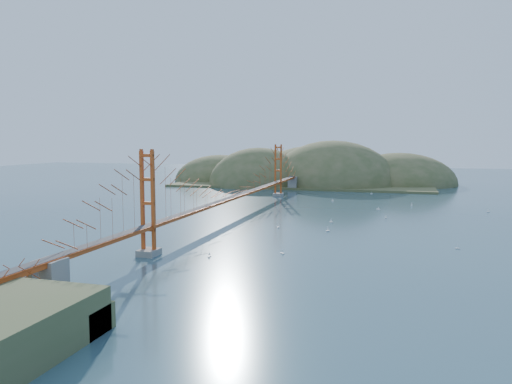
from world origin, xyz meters
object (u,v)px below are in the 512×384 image
(fort, at_px, (40,299))
(sailboat_2, at_px, (457,248))
(sailboat_0, at_px, (278,227))
(sailboat_1, at_px, (331,222))
(bridge, at_px, (236,174))

(fort, distance_m, sailboat_2, 44.90)
(sailboat_0, relative_size, sailboat_2, 1.10)
(fort, xyz_separation_m, sailboat_0, (9.11, 38.81, -0.52))
(sailboat_0, distance_m, sailboat_1, 9.40)
(fort, relative_size, sailboat_0, 5.75)
(bridge, height_order, sailboat_1, bridge)
(bridge, xyz_separation_m, fort, (0.40, -47.98, -6.34))
(sailboat_0, bearing_deg, bridge, 136.06)
(sailboat_0, distance_m, sailboat_2, 24.78)
(fort, bearing_deg, bridge, 90.48)
(sailboat_2, xyz_separation_m, sailboat_1, (-16.68, 14.44, 0.02))
(fort, bearing_deg, sailboat_2, 43.45)
(sailboat_0, xyz_separation_m, sailboat_1, (6.80, 6.50, 0.01))
(sailboat_1, bearing_deg, fort, -109.35)
(fort, height_order, sailboat_0, fort)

